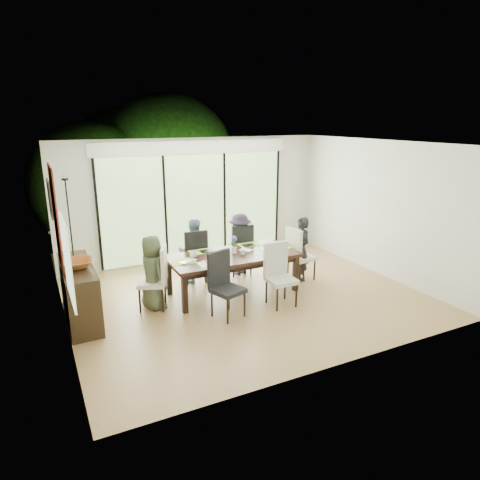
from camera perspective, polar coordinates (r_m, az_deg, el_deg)
name	(u,v)px	position (r m, az deg, el deg)	size (l,w,h in m)	color
floor	(246,297)	(7.77, 0.83, -7.60)	(6.00, 5.00, 0.01)	brown
ceiling	(247,143)	(7.13, 0.91, 12.77)	(6.00, 5.00, 0.01)	white
wall_back	(195,200)	(9.59, -6.04, 5.36)	(6.00, 0.02, 2.70)	beige
wall_front	(341,269)	(5.32, 13.35, -3.73)	(6.00, 0.02, 2.70)	silver
wall_left	(57,247)	(6.58, -23.16, -0.82)	(0.02, 5.00, 2.70)	beige
wall_right	(379,208)	(9.08, 18.05, 4.06)	(0.02, 5.00, 2.70)	silver
glass_doors	(196,207)	(9.58, -5.93, 4.44)	(4.20, 0.02, 2.30)	#598C3F
blinds_header	(194,147)	(9.40, -6.14, 12.22)	(4.40, 0.06, 0.28)	white
mullion_a	(98,216)	(9.07, -18.43, 3.04)	(0.05, 0.04, 2.30)	black
mullion_b	(165,210)	(9.35, -9.93, 4.00)	(0.05, 0.04, 2.30)	black
mullion_c	(225,204)	(9.83, -2.08, 4.81)	(0.05, 0.04, 2.30)	black
mullion_d	(277,199)	(10.47, 4.95, 5.46)	(0.05, 0.04, 2.30)	black
side_window	(67,261)	(5.38, -22.02, -2.58)	(0.02, 0.90, 1.00)	#8CAD7F
deck	(184,249)	(10.74, -7.49, -1.23)	(6.00, 1.80, 0.10)	brown
rail_top	(173,219)	(11.32, -8.93, 2.76)	(6.00, 0.08, 0.06)	brown
foliage_left	(92,185)	(11.74, -19.09, 6.98)	(3.20, 3.20, 3.20)	#14380F
foliage_mid	(167,164)	(12.74, -9.67, 9.90)	(4.00, 4.00, 4.00)	#14380F
foliage_right	(235,183)	(12.71, -0.63, 7.66)	(2.80, 2.80, 2.80)	#14380F
foliage_far	(128,170)	(13.19, -14.74, 9.02)	(3.60, 3.60, 3.60)	#14380F
table_top	(233,256)	(7.72, -0.96, -2.12)	(2.35, 1.08, 0.06)	black
table_apron	(233,260)	(7.75, -0.95, -2.74)	(2.16, 0.88, 0.10)	black
table_leg_fl	(185,294)	(7.09, -7.39, -7.11)	(0.09, 0.09, 0.68)	black
table_leg_fr	(296,273)	(7.99, 7.42, -4.40)	(0.09, 0.09, 0.68)	black
table_leg_bl	(169,277)	(7.86, -9.46, -4.86)	(0.09, 0.09, 0.68)	black
table_leg_br	(272,260)	(8.68, 4.28, -2.65)	(0.09, 0.09, 0.68)	black
chair_left_end	(152,278)	(7.30, -11.69, -4.96)	(0.45, 0.45, 1.08)	silver
chair_right_end	(302,253)	(8.49, 8.23, -1.77)	(0.45, 0.45, 1.08)	silver
chair_far_left	(193,255)	(8.35, -6.26, -2.00)	(0.45, 0.45, 1.08)	black
chair_far_right	(239,248)	(8.73, -0.09, -1.11)	(0.45, 0.45, 1.08)	black
chair_near_left	(228,285)	(6.84, -1.60, -6.07)	(0.45, 0.45, 1.08)	black
chair_near_right	(282,275)	(7.28, 5.58, -4.73)	(0.45, 0.45, 1.08)	beige
person_left_end	(153,272)	(7.27, -11.58, -4.25)	(0.59, 0.37, 1.26)	#434E34
person_right_end	(301,249)	(8.45, 8.14, -1.19)	(0.59, 0.37, 1.26)	black
person_far_left	(193,251)	(8.31, -6.23, -1.43)	(0.59, 0.37, 1.26)	#718FA4
person_far_right	(240,244)	(8.68, -0.03, -0.55)	(0.59, 0.37, 1.26)	#272030
placemat_left	(183,262)	(7.37, -7.65, -2.89)	(0.43, 0.31, 0.01)	#B1C546
placemat_right	(278,247)	(8.14, 5.09, -0.98)	(0.43, 0.31, 0.01)	#A5B841
placemat_far_l	(201,251)	(7.89, -5.16, -1.53)	(0.43, 0.31, 0.01)	#B1C446
placemat_far_r	(250,245)	(8.28, 1.29, -0.61)	(0.43, 0.31, 0.01)	#8CC446
placemat_paper	(211,263)	(7.24, -3.87, -3.14)	(0.43, 0.31, 0.01)	white
tablet_far_l	(208,251)	(7.88, -4.35, -1.48)	(0.25, 0.18, 0.01)	black
tablet_far_r	(248,245)	(8.22, 1.14, -0.69)	(0.24, 0.17, 0.01)	black
papers	(268,250)	(7.98, 3.74, -1.31)	(0.29, 0.22, 0.00)	white
platter_base	(211,263)	(7.23, -3.88, -3.03)	(0.25, 0.25, 0.02)	white
platter_snacks	(211,262)	(7.23, -3.88, -2.90)	(0.20, 0.20, 0.01)	orange
vase	(234,250)	(7.75, -0.79, -1.35)	(0.08, 0.08, 0.12)	silver
hyacinth_stems	(234,244)	(7.72, -0.79, -0.52)	(0.04, 0.04, 0.16)	#337226
hyacinth_blooms	(234,239)	(7.69, -0.79, 0.18)	(0.11, 0.11, 0.11)	#4E55C3
laptop	(190,262)	(7.31, -6.65, -2.94)	(0.32, 0.21, 0.03)	silver
cup_a	(193,255)	(7.57, -6.24, -1.98)	(0.12, 0.12, 0.09)	white
cup_b	(243,252)	(7.67, 0.37, -1.65)	(0.10, 0.10, 0.09)	white
cup_c	(269,245)	(8.14, 3.83, -0.63)	(0.12, 0.12, 0.09)	white
book	(244,251)	(7.85, 0.53, -1.51)	(0.16, 0.22, 0.02)	white
sideboard	(79,293)	(7.24, -20.62, -6.58)	(0.46, 1.62, 0.91)	black
bowl	(77,264)	(6.97, -20.94, -2.95)	(0.48, 0.48, 0.12)	#935220
candlestick_base	(74,258)	(7.41, -21.28, -2.20)	(0.10, 0.10, 0.04)	black
candlestick_shaft	(69,219)	(7.25, -21.79, 2.60)	(0.02, 0.02, 1.27)	black
candlestick_pan	(65,179)	(7.14, -22.31, 7.50)	(0.10, 0.10, 0.03)	black
candle	(64,175)	(7.13, -22.36, 7.98)	(0.04, 0.04, 0.10)	silver
tapestry	(56,217)	(6.88, -23.38, 2.88)	(0.02, 1.00, 1.50)	maroon
art_frame	(50,199)	(8.15, -24.02, 5.03)	(0.03, 0.55, 0.65)	black
art_canvas	(51,199)	(8.15, -23.88, 5.05)	(0.01, 0.45, 0.55)	#194450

